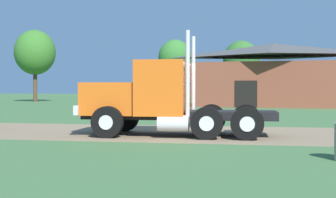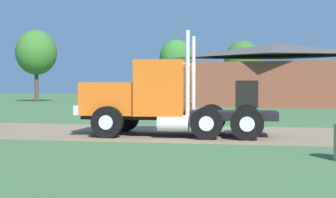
% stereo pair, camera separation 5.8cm
% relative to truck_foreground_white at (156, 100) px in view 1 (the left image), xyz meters
% --- Properties ---
extents(ground_plane, '(200.00, 200.00, 0.00)m').
position_rel_truck_foreground_white_xyz_m(ground_plane, '(0.75, 0.94, -1.22)').
color(ground_plane, '#41693A').
extents(dirt_track, '(120.00, 6.35, 0.01)m').
position_rel_truck_foreground_white_xyz_m(dirt_track, '(0.75, 0.94, -1.22)').
color(dirt_track, '#856F54').
rests_on(dirt_track, ground_plane).
extents(truck_foreground_white, '(6.71, 2.88, 3.47)m').
position_rel_truck_foreground_white_xyz_m(truck_foreground_white, '(0.00, 0.00, 0.00)').
color(truck_foreground_white, black).
rests_on(truck_foreground_white, ground_plane).
extents(shed_building, '(14.27, 8.08, 5.43)m').
position_rel_truck_foreground_white_xyz_m(shed_building, '(4.84, 25.83, 1.39)').
color(shed_building, brown).
rests_on(shed_building, ground_plane).
extents(tree_left, '(4.67, 4.67, 8.24)m').
position_rel_truck_foreground_white_xyz_m(tree_left, '(-21.63, 34.68, 4.42)').
color(tree_left, '#513823').
rests_on(tree_left, ground_plane).
extents(tree_mid, '(3.78, 3.78, 7.08)m').
position_rel_truck_foreground_white_xyz_m(tree_mid, '(-5.73, 37.10, 3.74)').
color(tree_mid, '#513823').
rests_on(tree_mid, ground_plane).
extents(tree_right, '(4.08, 4.08, 6.87)m').
position_rel_truck_foreground_white_xyz_m(tree_right, '(1.73, 37.52, 3.38)').
color(tree_right, '#513823').
rests_on(tree_right, ground_plane).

